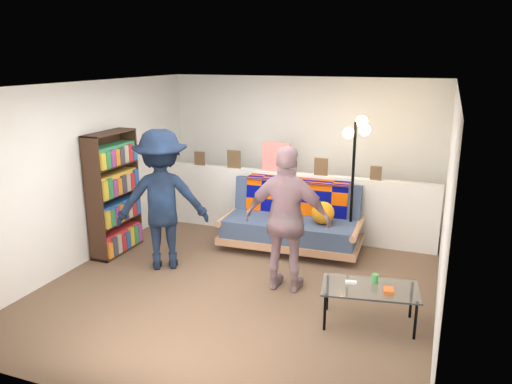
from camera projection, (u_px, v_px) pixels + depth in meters
ground at (245, 281)px, 6.22m from camera, size 5.00×5.00×0.00m
room_shell at (258, 143)px, 6.20m from camera, size 4.60×5.05×2.45m
half_wall_ledge at (288, 204)px, 7.71m from camera, size 4.45×0.15×1.00m
ledge_decor at (274, 160)px, 7.59m from camera, size 2.97×0.02×0.45m
futon_sofa at (293, 222)px, 7.19m from camera, size 2.02×1.04×0.85m
bookshelf at (114, 197)px, 6.96m from camera, size 0.29×0.86×1.72m
coffee_table at (371, 290)px, 5.14m from camera, size 1.06×0.70×0.51m
floor_lamp at (356, 158)px, 6.79m from camera, size 0.40×0.36×1.94m
person_left at (162, 200)px, 6.43m from camera, size 1.37×1.18×1.83m
person_right at (287, 220)px, 5.80m from camera, size 1.04×0.47×1.74m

